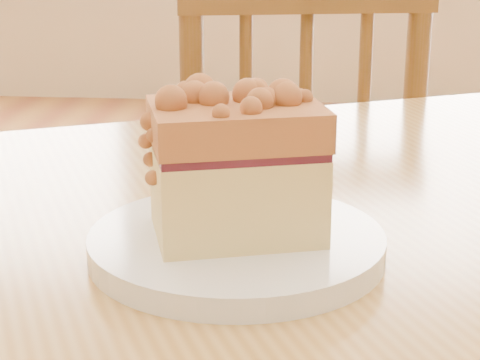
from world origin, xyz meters
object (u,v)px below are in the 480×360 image
(cafe_chair_main, at_px, (287,226))
(cake_slice, at_px, (234,161))
(cafe_table_main, at_px, (403,304))
(plate, at_px, (236,245))

(cafe_chair_main, xyz_separation_m, cake_slice, (-0.02, -0.79, 0.35))
(cafe_table_main, relative_size, cafe_chair_main, 1.54)
(cafe_chair_main, xyz_separation_m, plate, (-0.01, -0.79, 0.29))
(cafe_table_main, distance_m, plate, 0.22)
(cafe_chair_main, bearing_deg, cake_slice, 77.63)
(cafe_table_main, distance_m, cake_slice, 0.26)
(cafe_chair_main, height_order, cake_slice, cafe_chair_main)
(cafe_table_main, height_order, cake_slice, cake_slice)
(cake_slice, bearing_deg, plate, 1.18)
(cafe_table_main, bearing_deg, plate, -163.74)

